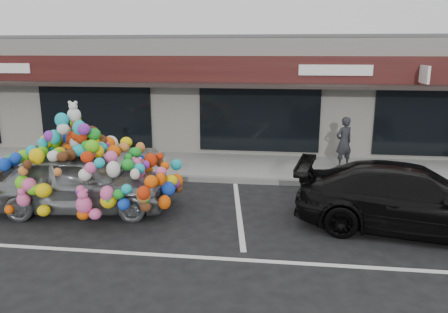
# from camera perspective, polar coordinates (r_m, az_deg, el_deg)

# --- Properties ---
(ground) EXTENTS (90.00, 90.00, 0.00)m
(ground) POSITION_cam_1_polar(r_m,az_deg,el_deg) (11.09, -12.84, -6.69)
(ground) COLOR black
(ground) RESTS_ON ground
(shop_building) EXTENTS (24.00, 7.20, 4.31)m
(shop_building) POSITION_cam_1_polar(r_m,az_deg,el_deg) (18.62, -4.25, 8.70)
(shop_building) COLOR silver
(shop_building) RESTS_ON ground
(sidewalk) EXTENTS (26.00, 3.00, 0.15)m
(sidewalk) POSITION_cam_1_polar(r_m,az_deg,el_deg) (14.71, -7.56, -1.05)
(sidewalk) COLOR gray
(sidewalk) RESTS_ON ground
(kerb) EXTENTS (26.00, 0.18, 0.16)m
(kerb) POSITION_cam_1_polar(r_m,az_deg,el_deg) (13.32, -9.20, -2.69)
(kerb) COLOR slate
(kerb) RESTS_ON ground
(parking_stripe_left) EXTENTS (0.73, 4.37, 0.01)m
(parking_stripe_left) POSITION_cam_1_polar(r_m,az_deg,el_deg) (12.69, -26.28, -5.17)
(parking_stripe_left) COLOR silver
(parking_stripe_left) RESTS_ON ground
(parking_stripe_mid) EXTENTS (0.73, 4.37, 0.01)m
(parking_stripe_mid) POSITION_cam_1_polar(r_m,az_deg,el_deg) (10.67, 1.92, -7.14)
(parking_stripe_mid) COLOR silver
(parking_stripe_mid) RESTS_ON ground
(lane_line) EXTENTS (14.00, 0.12, 0.01)m
(lane_line) POSITION_cam_1_polar(r_m,az_deg,el_deg) (8.53, -5.24, -12.86)
(lane_line) COLOR silver
(lane_line) RESTS_ON ground
(toy_car) EXTENTS (3.13, 4.80, 2.68)m
(toy_car) POSITION_cam_1_polar(r_m,az_deg,el_deg) (11.04, -18.33, -2.19)
(toy_car) COLOR #A4A9AF
(toy_car) RESTS_ON ground
(black_sedan) EXTENTS (2.80, 5.16, 1.42)m
(black_sedan) POSITION_cam_1_polar(r_m,az_deg,el_deg) (10.20, 23.26, -5.13)
(black_sedan) COLOR black
(black_sedan) RESTS_ON ground
(pedestrian_a) EXTENTS (0.71, 0.63, 1.62)m
(pedestrian_a) POSITION_cam_1_polar(r_m,az_deg,el_deg) (14.31, 15.38, 1.80)
(pedestrian_a) COLOR black
(pedestrian_a) RESTS_ON sidewalk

